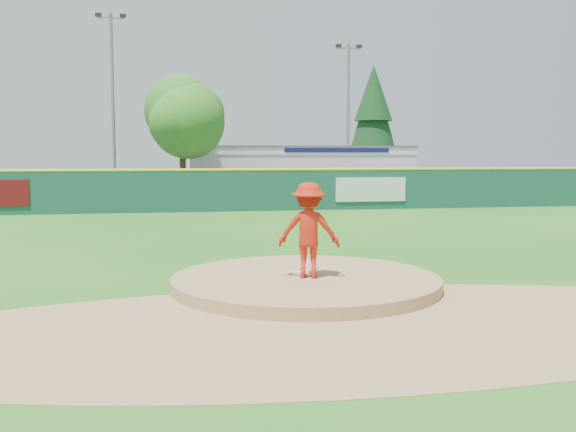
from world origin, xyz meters
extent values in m
plane|color=#286B19|center=(0.00, 0.00, 0.00)|extent=(120.00, 120.00, 0.00)
cylinder|color=#9E774C|center=(0.00, 0.00, 0.00)|extent=(5.50, 5.50, 0.50)
cube|color=white|center=(0.00, 0.30, 0.27)|extent=(0.60, 0.15, 0.04)
cylinder|color=#9E774C|center=(0.00, -3.00, 0.01)|extent=(15.40, 15.40, 0.01)
cube|color=#38383A|center=(0.00, 27.00, 0.01)|extent=(44.00, 16.00, 0.02)
imported|color=#B1230F|center=(0.04, -0.14, 1.21)|extent=(1.39, 1.02, 1.93)
imported|color=white|center=(-0.07, 23.07, 0.71)|extent=(5.48, 4.14, 1.38)
cube|color=silver|center=(6.00, 32.00, 1.60)|extent=(15.00, 8.00, 3.20)
cube|color=white|center=(6.00, 27.98, 3.00)|extent=(15.00, 0.06, 0.55)
cube|color=#0F194C|center=(8.00, 27.94, 3.00)|extent=(7.00, 0.03, 0.28)
cube|color=#59595B|center=(6.00, 32.00, 3.25)|extent=(15.20, 8.20, 0.12)
cube|color=silver|center=(7.11, 17.92, 1.00)|extent=(3.60, 0.04, 1.20)
cube|color=#154538|center=(0.00, 18.00, 1.00)|extent=(40.00, 0.10, 2.00)
cylinder|color=yellow|center=(0.00, 18.00, 2.00)|extent=(40.00, 0.14, 0.14)
cylinder|color=#382314|center=(-2.00, 25.00, 1.30)|extent=(0.36, 0.36, 2.60)
sphere|color=#387F23|center=(-2.00, 25.00, 4.56)|extent=(5.60, 5.60, 5.60)
cylinder|color=#382314|center=(13.00, 36.00, 0.80)|extent=(0.40, 0.40, 1.60)
cone|color=#113A16|center=(13.00, 36.00, 5.55)|extent=(4.40, 4.40, 7.90)
cylinder|color=gray|center=(-6.00, 27.00, 5.50)|extent=(0.20, 0.20, 11.00)
cube|color=gray|center=(-6.00, 27.00, 10.70)|extent=(1.60, 0.10, 0.10)
cube|color=black|center=(-6.70, 27.00, 10.85)|extent=(0.35, 0.25, 0.20)
cube|color=black|center=(-5.30, 27.00, 10.85)|extent=(0.35, 0.25, 0.20)
cylinder|color=gray|center=(9.00, 29.00, 5.00)|extent=(0.20, 0.20, 10.00)
cube|color=gray|center=(9.00, 29.00, 9.70)|extent=(1.60, 0.10, 0.10)
cube|color=black|center=(8.30, 29.00, 9.85)|extent=(0.35, 0.25, 0.20)
cube|color=black|center=(9.70, 29.00, 9.85)|extent=(0.35, 0.25, 0.20)
camera|label=1|loc=(-2.68, -12.70, 2.74)|focal=40.00mm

